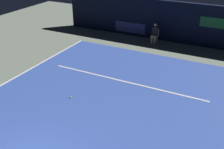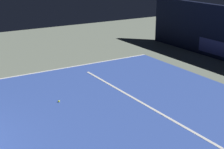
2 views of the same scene
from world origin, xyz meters
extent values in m
plane|color=gray|center=(0.00, 4.92, 0.00)|extent=(29.61, 29.61, 0.00)
cube|color=#3856B2|center=(0.00, 4.92, 0.01)|extent=(10.03, 11.85, 0.01)
cube|color=white|center=(-4.96, 4.92, 0.01)|extent=(0.10, 11.85, 0.01)
cube|color=white|center=(0.00, 7.00, 0.01)|extent=(7.82, 0.10, 0.01)
cube|color=black|center=(0.00, 13.56, 1.30)|extent=(14.65, 0.30, 2.60)
cube|color=navy|center=(-2.56, 13.40, 0.55)|extent=(2.20, 0.04, 0.70)
cube|color=#1E6B2D|center=(2.93, 13.40, 1.60)|extent=(1.80, 0.04, 0.60)
cube|color=white|center=(-0.53, 12.66, 0.46)|extent=(0.47, 0.43, 0.04)
cube|color=white|center=(-0.55, 12.86, 0.69)|extent=(0.42, 0.06, 0.42)
cylinder|color=#B2B2B7|center=(-0.70, 12.47, 0.23)|extent=(0.03, 0.03, 0.46)
cylinder|color=#B2B2B7|center=(-0.33, 12.50, 0.23)|extent=(0.03, 0.03, 0.46)
cylinder|color=#B2B2B7|center=(-0.73, 12.81, 0.23)|extent=(0.03, 0.03, 0.46)
cylinder|color=#B2B2B7|center=(-0.36, 12.84, 0.23)|extent=(0.03, 0.03, 0.46)
cube|color=tan|center=(-0.52, 12.58, 0.50)|extent=(0.35, 0.43, 0.14)
cylinder|color=tan|center=(-0.60, 12.39, 0.23)|extent=(0.11, 0.11, 0.46)
cylinder|color=tan|center=(-0.42, 12.41, 0.23)|extent=(0.11, 0.11, 0.46)
cube|color=black|center=(-0.53, 12.70, 0.83)|extent=(0.36, 0.25, 0.52)
sphere|color=#DBAD89|center=(-0.53, 12.70, 1.21)|extent=(0.20, 0.20, 0.20)
cylinder|color=#141933|center=(-0.53, 12.70, 1.30)|extent=(0.19, 0.19, 0.04)
sphere|color=#CCE033|center=(-1.46, 4.61, 0.05)|extent=(0.07, 0.07, 0.07)
camera|label=1|loc=(4.66, -3.43, 6.19)|focal=43.73mm
camera|label=2|loc=(8.60, 0.59, 4.57)|focal=54.40mm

